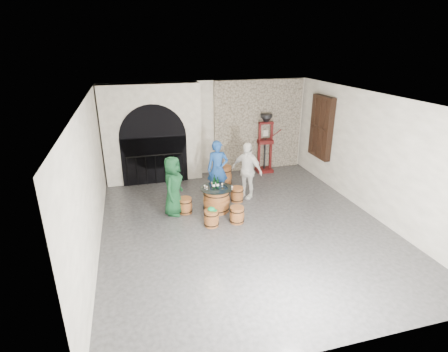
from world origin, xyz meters
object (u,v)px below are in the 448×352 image
object	(u,v)px
barrel_stool_left	(185,205)
person_blue	(218,169)
wine_bottle_center	(218,184)
wine_bottle_right	(215,182)
barrel_stool_near_right	(237,215)
person_green	(173,186)
wine_bottle_left	(214,184)
corking_press	(265,139)
barrel_stool_far	(218,191)
barrel_stool_right	(237,194)
barrel_table	(216,199)
side_barrel	(224,176)
barrel_stool_near_left	(211,218)
person_white	(247,170)

from	to	relation	value
barrel_stool_left	person_blue	bearing A→B (deg)	37.14
wine_bottle_center	wine_bottle_right	bearing A→B (deg)	105.54
barrel_stool_near_right	person_green	size ratio (longest dim) A/B	0.27
wine_bottle_left	corking_press	bearing A→B (deg)	46.23
barrel_stool_far	wine_bottle_right	size ratio (longest dim) A/B	1.33
wine_bottle_right	barrel_stool_right	bearing A→B (deg)	21.95
barrel_stool_near_right	wine_bottle_left	xyz separation A→B (m)	(-0.43, 0.75, 0.60)
barrel_table	wine_bottle_center	distance (m)	0.48
person_blue	wine_bottle_left	world-z (taller)	person_blue
wine_bottle_center	corking_press	size ratio (longest dim) A/B	0.16
barrel_table	barrel_stool_left	world-z (taller)	barrel_table
barrel_stool_near_right	person_blue	xyz separation A→B (m)	(-0.06, 1.75, 0.64)
barrel_stool_right	side_barrel	size ratio (longest dim) A/B	0.64
barrel_stool_far	person_blue	world-z (taller)	person_blue
barrel_table	barrel_stool_near_left	world-z (taller)	barrel_table
person_green	wine_bottle_right	xyz separation A→B (m)	(1.14, -0.01, 0.00)
barrel_stool_right	barrel_stool_near_right	size ratio (longest dim) A/B	1.00
barrel_stool_far	barrel_table	bearing A→B (deg)	-106.43
side_barrel	wine_bottle_right	bearing A→B (deg)	-114.19
barrel_stool_right	barrel_stool_near_left	xyz separation A→B (m)	(-1.06, -1.23, 0.00)
side_barrel	person_white	bearing A→B (deg)	-67.04
wine_bottle_center	corking_press	distance (m)	3.55
wine_bottle_left	wine_bottle_right	distance (m)	0.19
side_barrel	corking_press	distance (m)	2.16
barrel_stool_near_right	corking_press	bearing A→B (deg)	58.31
barrel_stool_left	wine_bottle_left	distance (m)	0.99
barrel_stool_far	barrel_stool_near_right	size ratio (longest dim) A/B	1.00
barrel_stool_near_left	wine_bottle_center	bearing A→B (deg)	64.79
wine_bottle_center	side_barrel	world-z (taller)	wine_bottle_center
barrel_stool_near_left	person_white	world-z (taller)	person_white
barrel_stool_near_right	barrel_stool_right	bearing A→B (deg)	72.58
barrel_table	barrel_stool_left	distance (m)	0.87
person_white	barrel_stool_far	bearing A→B (deg)	-141.80
barrel_stool_right	barrel_stool_near_left	world-z (taller)	same
person_white	wine_bottle_center	bearing A→B (deg)	-98.13
barrel_stool_near_right	side_barrel	xyz separation A→B (m)	(0.32, 2.44, 0.12)
barrel_table	wine_bottle_center	xyz separation A→B (m)	(0.03, -0.02, 0.48)
barrel_stool_right	corking_press	world-z (taller)	corking_press
barrel_table	barrel_stool_near_right	xyz separation A→B (m)	(0.35, -0.78, -0.13)
person_green	barrel_stool_near_right	bearing A→B (deg)	-94.26
barrel_table	barrel_stool_right	world-z (taller)	barrel_table
person_white	corking_press	size ratio (longest dim) A/B	0.82
person_blue	barrel_stool_near_left	bearing A→B (deg)	-98.36
person_green	wine_bottle_center	bearing A→B (deg)	-70.52
barrel_stool_near_right	wine_bottle_right	world-z (taller)	wine_bottle_right
barrel_stool_far	corking_press	xyz separation A→B (m)	(2.18, 1.75, 0.99)
barrel_table	barrel_stool_far	world-z (taller)	barrel_table
person_white	wine_bottle_right	bearing A→B (deg)	-105.70
barrel_stool_near_left	person_white	xyz separation A→B (m)	(1.42, 1.45, 0.64)
person_blue	barrel_stool_near_right	bearing A→B (deg)	-77.00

